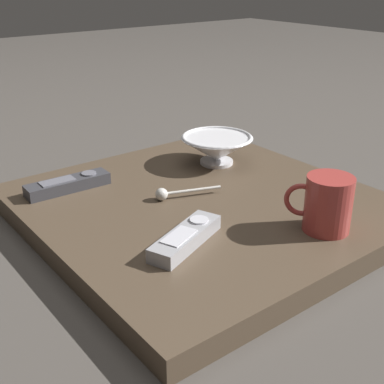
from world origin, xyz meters
TOP-DOWN VIEW (x-y plane):
  - ground_plane at (0.00, 0.00)m, footprint 6.00×6.00m
  - table at (0.00, 0.00)m, footprint 0.63×0.65m
  - cereal_bowl at (0.15, 0.14)m, footprint 0.17×0.17m
  - coffee_mug at (0.09, -0.23)m, footprint 0.09×0.10m
  - teaspoon at (-0.05, 0.04)m, footprint 0.13×0.06m
  - tv_remote_near at (-0.19, 0.20)m, footprint 0.17×0.05m
  - tv_remote_far at (-0.13, -0.12)m, footprint 0.17×0.10m

SIDE VIEW (x-z plane):
  - ground_plane at x=0.00m, z-range 0.00..0.00m
  - table at x=0.00m, z-range 0.00..0.04m
  - tv_remote_near at x=-0.19m, z-range 0.04..0.07m
  - teaspoon at x=-0.05m, z-range 0.04..0.07m
  - tv_remote_far at x=-0.13m, z-range 0.04..0.07m
  - cereal_bowl at x=0.15m, z-range 0.05..0.11m
  - coffee_mug at x=0.09m, z-range 0.04..0.14m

